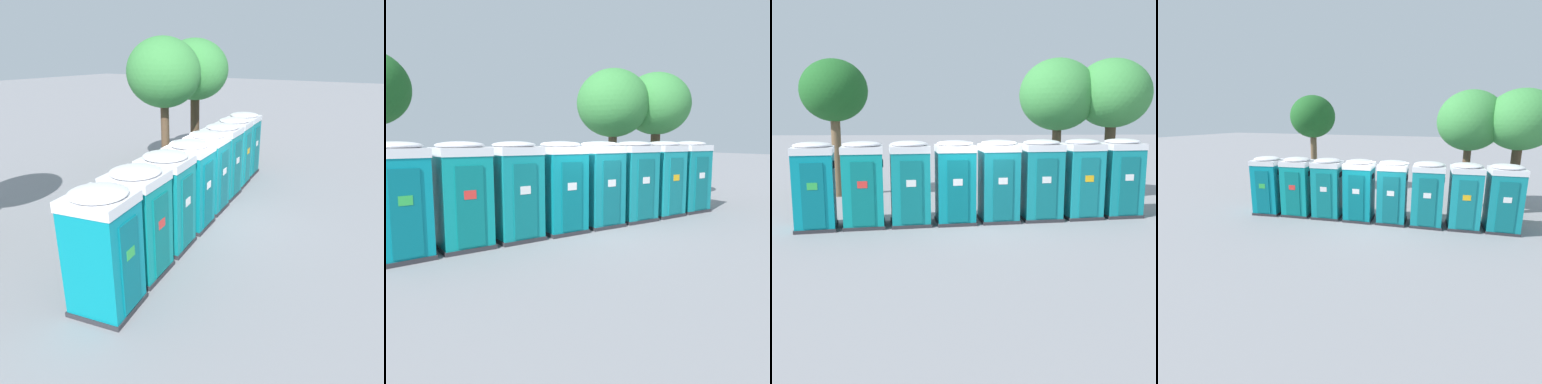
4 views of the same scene
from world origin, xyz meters
The scene contains 11 objects.
ground_plane centered at (0.00, 0.00, 0.00)m, with size 120.00×120.00×0.00m, color gray.
portapotty_0 centered at (-4.81, -0.38, 1.28)m, with size 1.35×1.37×2.54m.
portapotty_1 centered at (-3.45, -0.13, 1.28)m, with size 1.36×1.34×2.54m.
portapotty_2 centered at (-2.09, 0.04, 1.28)m, with size 1.34×1.35×2.54m.
portapotty_3 centered at (-0.72, 0.19, 1.28)m, with size 1.31×1.32×2.54m.
portapotty_4 centered at (0.64, 0.37, 1.28)m, with size 1.28×1.31×2.54m.
portapotty_5 centered at (2.01, 0.54, 1.28)m, with size 1.33×1.31×2.54m.
portapotty_6 centered at (3.37, 0.73, 1.28)m, with size 1.31×1.34×2.54m.
portapotty_7 centered at (4.74, 0.93, 1.28)m, with size 1.33×1.32×2.54m.
street_tree_0 centered at (5.33, 3.58, 4.04)m, with size 2.89×2.89×5.38m.
street_tree_1 centered at (3.32, 3.83, 4.01)m, with size 2.93×2.93×5.41m.
Camera 1 is at (-9.31, -5.03, 4.82)m, focal length 35.00 mm.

